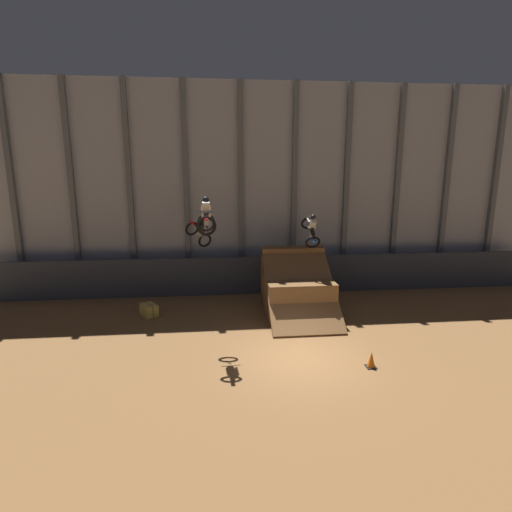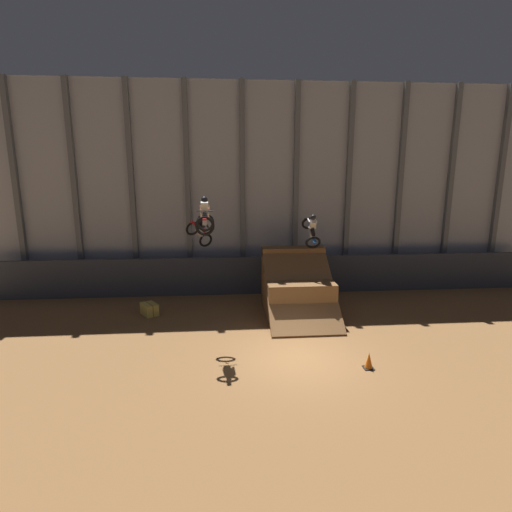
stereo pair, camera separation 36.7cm
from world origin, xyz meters
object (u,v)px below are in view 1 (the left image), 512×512
at_px(dirt_ramp, 297,290).
at_px(rider_bike_center_air, 206,218).
at_px(traffic_cone_near_ramp, 371,360).
at_px(hay_bale_trackside, 149,310).
at_px(rider_bike_right_air, 311,229).
at_px(rider_bike_left_air, 200,230).

distance_m(dirt_ramp, rider_bike_center_air, 6.38).
bearing_deg(dirt_ramp, traffic_cone_near_ramp, -75.62).
height_order(dirt_ramp, rider_bike_center_air, rider_bike_center_air).
bearing_deg(traffic_cone_near_ramp, rider_bike_center_air, 151.94).
height_order(rider_bike_center_air, traffic_cone_near_ramp, rider_bike_center_air).
bearing_deg(hay_bale_trackside, rider_bike_center_air, -45.84).
xyz_separation_m(dirt_ramp, traffic_cone_near_ramp, (1.50, -5.84, -0.80)).
height_order(rider_bike_right_air, traffic_cone_near_ramp, rider_bike_right_air).
height_order(rider_bike_left_air, hay_bale_trackside, rider_bike_left_air).
relative_size(dirt_ramp, traffic_cone_near_ramp, 7.77).
height_order(rider_bike_left_air, rider_bike_right_air, rider_bike_right_air).
bearing_deg(traffic_cone_near_ramp, rider_bike_left_air, 129.66).
relative_size(rider_bike_left_air, rider_bike_center_air, 1.03).
xyz_separation_m(rider_bike_right_air, hay_bale_trackside, (-7.83, -0.17, -3.75)).
bearing_deg(rider_bike_right_air, rider_bike_left_air, 168.78).
bearing_deg(traffic_cone_near_ramp, dirt_ramp, 104.38).
xyz_separation_m(rider_bike_center_air, rider_bike_right_air, (4.93, 3.16, -0.95)).
bearing_deg(rider_bike_right_air, traffic_cone_near_ramp, -81.32).
xyz_separation_m(dirt_ramp, rider_bike_left_air, (-4.65, 1.57, 2.78)).
bearing_deg(rider_bike_left_air, rider_bike_center_air, -55.44).
relative_size(dirt_ramp, rider_bike_right_air, 2.47).
distance_m(rider_bike_center_air, hay_bale_trackside, 6.28).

